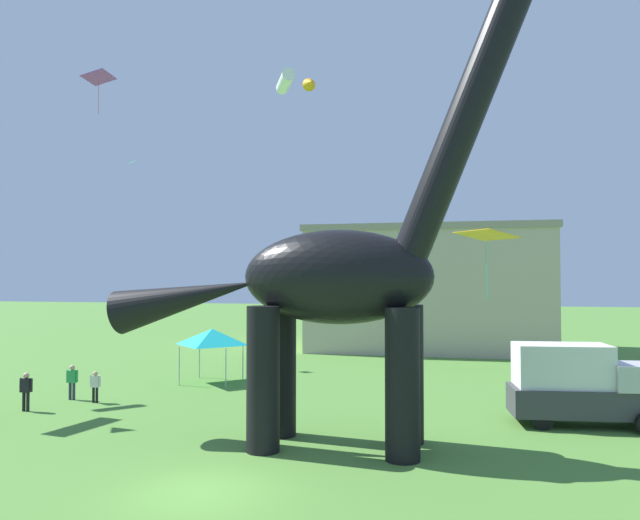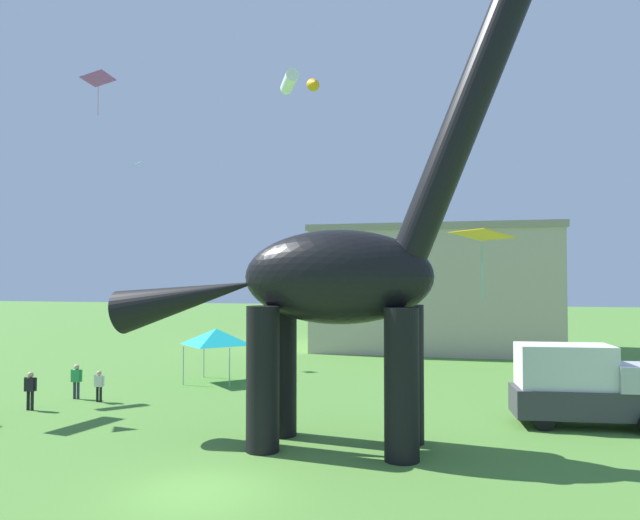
{
  "view_description": "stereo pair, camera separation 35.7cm",
  "coord_description": "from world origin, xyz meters",
  "px_view_note": "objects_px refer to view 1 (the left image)",
  "views": [
    {
      "loc": [
        6.81,
        -15.77,
        5.82
      ],
      "look_at": [
        2.12,
        5.41,
        6.48
      ],
      "focal_mm": 34.37,
      "sensor_mm": 36.0,
      "label": 1
    },
    {
      "loc": [
        7.16,
        -15.69,
        5.82
      ],
      "look_at": [
        2.12,
        5.41,
        6.48
      ],
      "focal_mm": 34.37,
      "sensor_mm": 36.0,
      "label": 2
    }
  ],
  "objects_px": {
    "kite_trailing": "(291,82)",
    "festival_canopy_tent": "(212,337)",
    "kite_far_right": "(132,162)",
    "kite_far_left": "(99,78)",
    "person_strolling_adult": "(95,384)",
    "person_vendor_side": "(72,379)",
    "kite_high_left": "(486,236)",
    "person_near_flyer": "(26,388)",
    "dinosaur_sculpture": "(335,277)",
    "parked_box_truck": "(580,384)"
  },
  "relations": [
    {
      "from": "dinosaur_sculpture",
      "to": "festival_canopy_tent",
      "type": "distance_m",
      "value": 15.14
    },
    {
      "from": "kite_high_left",
      "to": "person_vendor_side",
      "type": "bearing_deg",
      "value": 148.56
    },
    {
      "from": "kite_trailing",
      "to": "festival_canopy_tent",
      "type": "bearing_deg",
      "value": -145.4
    },
    {
      "from": "festival_canopy_tent",
      "to": "kite_high_left",
      "type": "bearing_deg",
      "value": -51.24
    },
    {
      "from": "parked_box_truck",
      "to": "kite_far_right",
      "type": "distance_m",
      "value": 32.5
    },
    {
      "from": "person_strolling_adult",
      "to": "person_vendor_side",
      "type": "distance_m",
      "value": 1.55
    },
    {
      "from": "person_vendor_side",
      "to": "kite_high_left",
      "type": "bearing_deg",
      "value": 7.58
    },
    {
      "from": "kite_high_left",
      "to": "kite_trailing",
      "type": "height_order",
      "value": "kite_trailing"
    },
    {
      "from": "person_strolling_adult",
      "to": "kite_trailing",
      "type": "height_order",
      "value": "kite_trailing"
    },
    {
      "from": "person_strolling_adult",
      "to": "kite_far_right",
      "type": "relative_size",
      "value": 1.67
    },
    {
      "from": "person_strolling_adult",
      "to": "kite_far_right",
      "type": "distance_m",
      "value": 19.5
    },
    {
      "from": "parked_box_truck",
      "to": "kite_high_left",
      "type": "bearing_deg",
      "value": -115.57
    },
    {
      "from": "kite_far_right",
      "to": "kite_far_left",
      "type": "height_order",
      "value": "kite_far_right"
    },
    {
      "from": "festival_canopy_tent",
      "to": "kite_far_left",
      "type": "distance_m",
      "value": 18.72
    },
    {
      "from": "kite_trailing",
      "to": "person_strolling_adult",
      "type": "bearing_deg",
      "value": -127.32
    },
    {
      "from": "person_strolling_adult",
      "to": "kite_far_left",
      "type": "xyz_separation_m",
      "value": [
        6.04,
        -9.44,
        11.02
      ]
    },
    {
      "from": "person_vendor_side",
      "to": "kite_far_left",
      "type": "relative_size",
      "value": 1.36
    },
    {
      "from": "kite_far_right",
      "to": "kite_far_left",
      "type": "distance_m",
      "value": 25.6
    },
    {
      "from": "dinosaur_sculpture",
      "to": "person_strolling_adult",
      "type": "relative_size",
      "value": 11.05
    },
    {
      "from": "festival_canopy_tent",
      "to": "kite_trailing",
      "type": "bearing_deg",
      "value": 34.6
    },
    {
      "from": "person_vendor_side",
      "to": "kite_high_left",
      "type": "relative_size",
      "value": 1.03
    },
    {
      "from": "kite_high_left",
      "to": "person_strolling_adult",
      "type": "bearing_deg",
      "value": 147.32
    },
    {
      "from": "person_near_flyer",
      "to": "dinosaur_sculpture",
      "type": "bearing_deg",
      "value": 61.19
    },
    {
      "from": "person_near_flyer",
      "to": "kite_trailing",
      "type": "distance_m",
      "value": 22.05
    },
    {
      "from": "dinosaur_sculpture",
      "to": "festival_canopy_tent",
      "type": "relative_size",
      "value": 5.16
    },
    {
      "from": "dinosaur_sculpture",
      "to": "person_vendor_side",
      "type": "xyz_separation_m",
      "value": [
        -13.94,
        5.35,
        -4.87
      ]
    },
    {
      "from": "festival_canopy_tent",
      "to": "kite_far_right",
      "type": "bearing_deg",
      "value": 142.91
    },
    {
      "from": "dinosaur_sculpture",
      "to": "kite_high_left",
      "type": "bearing_deg",
      "value": -43.87
    },
    {
      "from": "person_strolling_adult",
      "to": "person_vendor_side",
      "type": "height_order",
      "value": "person_vendor_side"
    },
    {
      "from": "parked_box_truck",
      "to": "festival_canopy_tent",
      "type": "bearing_deg",
      "value": 155.21
    },
    {
      "from": "kite_trailing",
      "to": "kite_far_left",
      "type": "xyz_separation_m",
      "value": [
        -0.95,
        -18.6,
        -5.71
      ]
    },
    {
      "from": "person_near_flyer",
      "to": "person_strolling_adult",
      "type": "height_order",
      "value": "person_near_flyer"
    },
    {
      "from": "kite_trailing",
      "to": "person_near_flyer",
      "type": "bearing_deg",
      "value": -127.8
    },
    {
      "from": "dinosaur_sculpture",
      "to": "parked_box_truck",
      "type": "bearing_deg",
      "value": 37.8
    },
    {
      "from": "parked_box_truck",
      "to": "person_vendor_side",
      "type": "distance_m",
      "value": 22.87
    },
    {
      "from": "parked_box_truck",
      "to": "person_strolling_adult",
      "type": "bearing_deg",
      "value": 174.87
    },
    {
      "from": "festival_canopy_tent",
      "to": "kite_high_left",
      "type": "xyz_separation_m",
      "value": [
        14.12,
        -17.59,
        4.29
      ]
    },
    {
      "from": "festival_canopy_tent",
      "to": "person_strolling_adult",
      "type": "bearing_deg",
      "value": -115.78
    },
    {
      "from": "person_vendor_side",
      "to": "kite_far_left",
      "type": "height_order",
      "value": "kite_far_left"
    },
    {
      "from": "kite_far_right",
      "to": "parked_box_truck",
      "type": "bearing_deg",
      "value": -25.71
    },
    {
      "from": "person_vendor_side",
      "to": "kite_trailing",
      "type": "height_order",
      "value": "kite_trailing"
    },
    {
      "from": "dinosaur_sculpture",
      "to": "parked_box_truck",
      "type": "xyz_separation_m",
      "value": [
        8.91,
        5.13,
        -4.23
      ]
    },
    {
      "from": "dinosaur_sculpture",
      "to": "person_vendor_side",
      "type": "bearing_deg",
      "value": 166.89
    },
    {
      "from": "parked_box_truck",
      "to": "dinosaur_sculpture",
      "type": "bearing_deg",
      "value": -155.68
    },
    {
      "from": "person_vendor_side",
      "to": "kite_far_right",
      "type": "height_order",
      "value": "kite_far_right"
    },
    {
      "from": "kite_high_left",
      "to": "kite_far_right",
      "type": "height_order",
      "value": "kite_far_right"
    },
    {
      "from": "person_near_flyer",
      "to": "person_strolling_adult",
      "type": "relative_size",
      "value": 1.15
    },
    {
      "from": "person_strolling_adult",
      "to": "kite_trailing",
      "type": "bearing_deg",
      "value": -83.15
    },
    {
      "from": "festival_canopy_tent",
      "to": "kite_trailing",
      "type": "relative_size",
      "value": 1.12
    },
    {
      "from": "person_near_flyer",
      "to": "kite_far_left",
      "type": "xyz_separation_m",
      "value": [
        7.95,
        -7.13,
        10.89
      ]
    }
  ]
}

